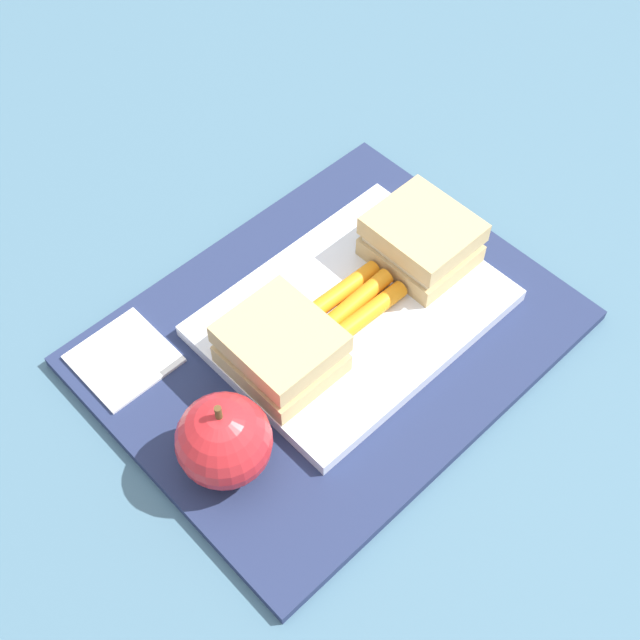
{
  "coord_description": "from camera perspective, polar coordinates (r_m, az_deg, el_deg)",
  "views": [
    {
      "loc": [
        0.27,
        0.27,
        0.57
      ],
      "look_at": [
        0.01,
        0.0,
        0.04
      ],
      "focal_mm": 47.36,
      "sensor_mm": 36.0,
      "label": 1
    }
  ],
  "objects": [
    {
      "name": "ground_plane",
      "position": [
        0.69,
        0.76,
        -1.47
      ],
      "size": [
        2.4,
        2.4,
        0.0
      ],
      "primitive_type": "plane",
      "color": "#42667A"
    },
    {
      "name": "lunchbag_mat",
      "position": [
        0.68,
        0.76,
        -1.23
      ],
      "size": [
        0.36,
        0.28,
        0.01
      ],
      "primitive_type": "cube",
      "color": "navy",
      "rests_on": "ground_plane"
    },
    {
      "name": "food_tray",
      "position": [
        0.68,
        2.28,
        0.48
      ],
      "size": [
        0.23,
        0.17,
        0.01
      ],
      "primitive_type": "cube",
      "color": "white",
      "rests_on": "lunchbag_mat"
    },
    {
      "name": "sandwich_half_left",
      "position": [
        0.7,
        6.89,
        5.39
      ],
      "size": [
        0.07,
        0.08,
        0.04
      ],
      "color": "tan",
      "rests_on": "food_tray"
    },
    {
      "name": "sandwich_half_right",
      "position": [
        0.63,
        -2.67,
        -1.95
      ],
      "size": [
        0.07,
        0.08,
        0.04
      ],
      "color": "tan",
      "rests_on": "food_tray"
    },
    {
      "name": "carrot_sticks_bundle",
      "position": [
        0.67,
        2.4,
        1.2
      ],
      "size": [
        0.08,
        0.04,
        0.02
      ],
      "color": "orange",
      "rests_on": "food_tray"
    },
    {
      "name": "apple",
      "position": [
        0.59,
        -6.51,
        -8.11
      ],
      "size": [
        0.07,
        0.07,
        0.08
      ],
      "color": "red",
      "rests_on": "lunchbag_mat"
    },
    {
      "name": "paper_napkin",
      "position": [
        0.68,
        -13.12,
        -2.56
      ],
      "size": [
        0.07,
        0.07,
        0.0
      ],
      "primitive_type": "cube",
      "rotation": [
        0.0,
        0.0,
        0.0
      ],
      "color": "white",
      "rests_on": "lunchbag_mat"
    }
  ]
}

